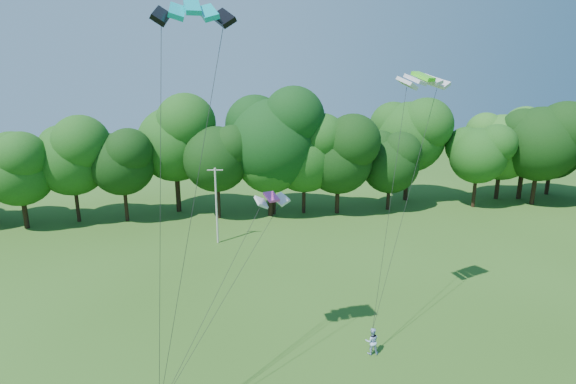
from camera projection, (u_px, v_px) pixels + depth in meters
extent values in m
cylinder|color=#B2B2A9|center=(216.00, 206.00, 40.97)|extent=(0.18, 0.18, 7.11)
cube|color=#B2B2A9|center=(215.00, 170.00, 40.11)|extent=(1.42, 0.28, 0.08)
imported|color=#ACC2EE|center=(372.00, 341.00, 25.00)|extent=(0.83, 0.68, 1.57)
cube|color=#059EA8|center=(192.00, 7.00, 17.52)|extent=(3.16, 1.66, 0.75)
cube|color=#49DE21|center=(423.00, 76.00, 25.39)|extent=(3.35, 2.39, 0.58)
cube|color=#D23A9A|center=(271.00, 197.00, 23.21)|extent=(1.94, 1.38, 0.40)
cylinder|color=black|center=(274.00, 191.00, 49.90)|extent=(0.51, 0.51, 5.39)
ellipsoid|color=black|center=(273.00, 126.00, 48.11)|extent=(10.79, 10.79, 11.77)
cylinder|color=#372716|center=(520.00, 184.00, 56.32)|extent=(0.45, 0.45, 3.82)
ellipsoid|color=#2B621E|center=(526.00, 144.00, 55.05)|extent=(7.64, 7.64, 8.34)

